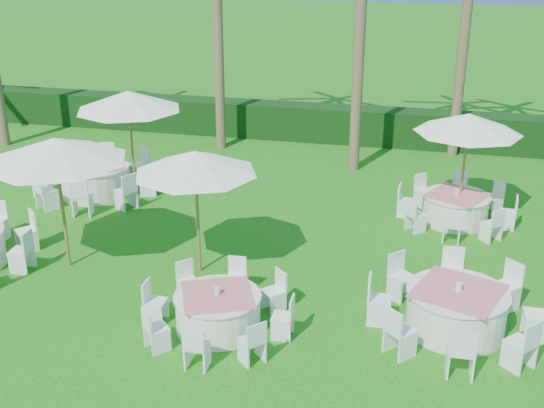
{
  "coord_description": "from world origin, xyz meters",
  "views": [
    {
      "loc": [
        4.44,
        -10.66,
        6.88
      ],
      "look_at": [
        1.32,
        2.69,
        1.3
      ],
      "focal_mm": 45.0,
      "sensor_mm": 36.0,
      "label": 1
    }
  ],
  "objects": [
    {
      "name": "umbrella_a",
      "position": [
        -2.93,
        1.33,
        2.65
      ],
      "size": [
        2.98,
        2.98,
        2.9
      ],
      "color": "brown",
      "rests_on": "ground"
    },
    {
      "name": "umbrella_d",
      "position": [
        5.43,
        5.96,
        2.49
      ],
      "size": [
        2.61,
        2.61,
        2.73
      ],
      "color": "brown",
      "rests_on": "ground"
    },
    {
      "name": "umbrella_c",
      "position": [
        -3.24,
        5.6,
        2.67
      ],
      "size": [
        2.82,
        2.82,
        2.92
      ],
      "color": "brown",
      "rests_on": "ground"
    },
    {
      "name": "umbrella_b",
      "position": [
        -0.05,
        1.73,
        2.47
      ],
      "size": [
        2.57,
        2.57,
        2.71
      ],
      "color": "brown",
      "rests_on": "ground"
    },
    {
      "name": "palm_d",
      "position": [
        5.34,
        11.3,
        4.56
      ],
      "size": [
        4.4,
        3.96,
        8.22
      ],
      "color": "brown",
      "rests_on": "ground"
    },
    {
      "name": "ground",
      "position": [
        0.0,
        0.0,
        0.0
      ],
      "size": [
        120.0,
        120.0,
        0.0
      ],
      "primitive_type": "plane",
      "color": "#156010",
      "rests_on": "ground"
    },
    {
      "name": "banquet_table_f",
      "position": [
        5.33,
        5.71,
        0.38
      ],
      "size": [
        2.89,
        2.89,
        0.88
      ],
      "color": "silver",
      "rests_on": "ground"
    },
    {
      "name": "banquet_table_d",
      "position": [
        -4.33,
        5.41,
        0.45
      ],
      "size": [
        3.4,
        3.4,
        1.02
      ],
      "color": "silver",
      "rests_on": "ground"
    },
    {
      "name": "banquet_table_b",
      "position": [
        1.02,
        -0.37,
        0.37
      ],
      "size": [
        2.8,
        2.8,
        0.86
      ],
      "color": "silver",
      "rests_on": "ground"
    },
    {
      "name": "hedge",
      "position": [
        0.0,
        12.0,
        0.6
      ],
      "size": [
        34.0,
        1.0,
        1.2
      ],
      "primitive_type": "cube",
      "color": "black",
      "rests_on": "ground"
    },
    {
      "name": "banquet_table_c",
      "position": [
        5.26,
        0.59,
        0.43
      ],
      "size": [
        3.23,
        3.23,
        0.98
      ],
      "color": "silver",
      "rests_on": "ground"
    }
  ]
}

